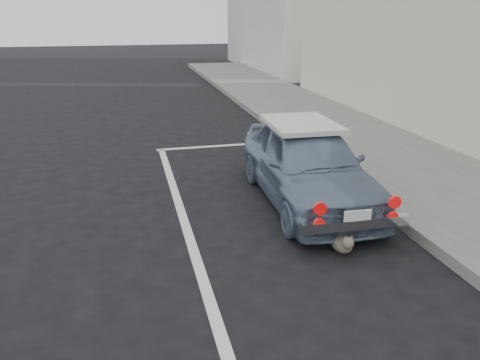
% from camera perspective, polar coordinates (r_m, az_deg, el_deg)
% --- Properties ---
extents(ground, '(80.00, 80.00, 0.00)m').
position_cam_1_polar(ground, '(4.23, 11.76, -19.94)').
color(ground, black).
rests_on(ground, ground).
extents(pline_front, '(3.00, 0.12, 0.01)m').
position_cam_1_polar(pline_front, '(9.97, -1.51, 4.25)').
color(pline_front, silver).
rests_on(pline_front, ground).
extents(pline_side, '(0.12, 7.00, 0.01)m').
position_cam_1_polar(pline_side, '(6.50, -6.93, -4.64)').
color(pline_side, silver).
rests_on(pline_side, ground).
extents(retro_coupe, '(1.50, 3.48, 1.17)m').
position_cam_1_polar(retro_coupe, '(6.92, 8.21, 2.04)').
color(retro_coupe, slate).
rests_on(retro_coupe, ground).
extents(cat, '(0.26, 0.54, 0.29)m').
position_cam_1_polar(cat, '(5.67, 12.38, -7.38)').
color(cat, '#6D5D53').
rests_on(cat, ground).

